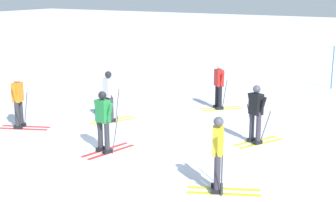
% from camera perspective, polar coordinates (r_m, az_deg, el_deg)
% --- Properties ---
extents(ground_plane, '(120.00, 120.00, 0.00)m').
position_cam_1_polar(ground_plane, '(13.87, -3.68, -5.11)').
color(ground_plane, silver).
extents(far_snow_ridge, '(80.00, 8.17, 1.43)m').
position_cam_1_polar(far_snow_ridge, '(32.97, 17.11, 6.49)').
color(far_snow_ridge, silver).
rests_on(far_snow_ridge, ground).
extents(skier_yellow, '(1.61, 0.98, 1.71)m').
position_cam_1_polar(skier_yellow, '(10.53, 5.97, -6.05)').
color(skier_yellow, gold).
rests_on(skier_yellow, ground).
extents(skier_green, '(0.98, 1.64, 1.71)m').
position_cam_1_polar(skier_green, '(13.02, -7.66, -2.25)').
color(skier_green, red).
rests_on(skier_green, ground).
extents(skier_white, '(0.97, 1.62, 1.71)m').
position_cam_1_polar(skier_white, '(15.96, -7.00, 0.72)').
color(skier_white, gold).
rests_on(skier_white, ground).
extents(skier_black, '(1.08, 1.58, 1.71)m').
position_cam_1_polar(skier_black, '(13.88, 10.38, -1.36)').
color(skier_black, gold).
rests_on(skier_black, ground).
extents(skier_red, '(1.36, 1.43, 1.71)m').
position_cam_1_polar(skier_red, '(17.59, 6.07, 1.94)').
color(skier_red, gold).
rests_on(skier_red, ground).
extents(skier_orange, '(1.62, 0.97, 1.71)m').
position_cam_1_polar(skier_orange, '(15.86, -17.32, 0.11)').
color(skier_orange, red).
rests_on(skier_orange, ground).
extents(trail_marker_pole, '(0.05, 0.05, 1.89)m').
position_cam_1_polar(trail_marker_pole, '(22.20, 18.92, 3.78)').
color(trail_marker_pole, '#1E56AD').
rests_on(trail_marker_pole, ground).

